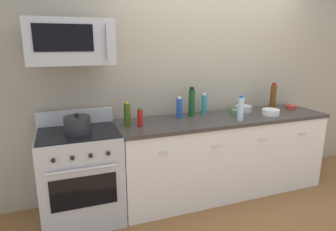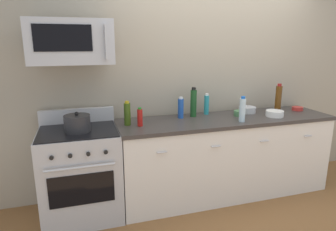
{
  "view_description": "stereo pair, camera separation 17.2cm",
  "coord_description": "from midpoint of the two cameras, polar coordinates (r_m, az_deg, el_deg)",
  "views": [
    {
      "loc": [
        -1.73,
        -2.79,
        1.75
      ],
      "look_at": [
        -0.71,
        -0.05,
        1.01
      ],
      "focal_mm": 31.22,
      "sensor_mm": 36.0,
      "label": 1
    },
    {
      "loc": [
        -1.57,
        -2.85,
        1.75
      ],
      "look_at": [
        -0.71,
        -0.05,
        1.01
      ],
      "focal_mm": 31.22,
      "sensor_mm": 36.0,
      "label": 2
    }
  ],
  "objects": [
    {
      "name": "bowl_steel_prep",
      "position": [
        3.68,
        13.22,
        1.34
      ],
      "size": [
        0.2,
        0.2,
        0.07
      ],
      "color": "#B2B5BA",
      "rests_on": "countertop_slab"
    },
    {
      "name": "back_wall",
      "position": [
        3.65,
        6.65,
        7.76
      ],
      "size": [
        5.56,
        0.1,
        2.7
      ],
      "primitive_type": "cube",
      "color": "#9E937F",
      "rests_on": "ground_plane"
    },
    {
      "name": "bottle_water_clear",
      "position": [
        3.22,
        12.52,
        1.28
      ],
      "size": [
        0.07,
        0.07,
        0.28
      ],
      "color": "silver",
      "rests_on": "countertop_slab"
    },
    {
      "name": "bowl_red_small",
      "position": [
        4.03,
        21.78,
        1.58
      ],
      "size": [
        0.13,
        0.13,
        0.04
      ],
      "color": "#B72D28",
      "rests_on": "countertop_slab"
    },
    {
      "name": "bottle_wine_green",
      "position": [
        3.33,
        3.16,
        2.54
      ],
      "size": [
        0.07,
        0.07,
        0.34
      ],
      "color": "#19471E",
      "rests_on": "countertop_slab"
    },
    {
      "name": "ground_plane",
      "position": [
        3.7,
        9.0,
        -14.24
      ],
      "size": [
        6.67,
        6.67,
        0.0
      ],
      "primitive_type": "plane",
      "color": "brown"
    },
    {
      "name": "bottle_olive_oil",
      "position": [
        2.99,
        -9.61,
        0.22
      ],
      "size": [
        0.07,
        0.07,
        0.25
      ],
      "color": "#385114",
      "rests_on": "countertop_slab"
    },
    {
      "name": "bottle_hot_sauce_red",
      "position": [
        2.95,
        -7.12,
        -0.44
      ],
      "size": [
        0.05,
        0.05,
        0.19
      ],
      "color": "#B21914",
      "rests_on": "countertop_slab"
    },
    {
      "name": "bottle_wine_amber",
      "position": [
        3.85,
        18.63,
        3.42
      ],
      "size": [
        0.07,
        0.07,
        0.34
      ],
      "color": "#59330F",
      "rests_on": "countertop_slab"
    },
    {
      "name": "microwave",
      "position": [
        2.87,
        -20.19,
        13.34
      ],
      "size": [
        0.74,
        0.44,
        0.4
      ],
      "color": "#B7BABF"
    },
    {
      "name": "stockpot",
      "position": [
        2.87,
        -18.91,
        -1.74
      ],
      "size": [
        0.24,
        0.24,
        0.19
      ],
      "color": "#262628",
      "rests_on": "range_oven"
    },
    {
      "name": "range_oven",
      "position": [
        3.1,
        -18.15,
        -11.01
      ],
      "size": [
        0.76,
        0.69,
        1.07
      ],
      "color": "#B7BABF",
      "rests_on": "ground_plane"
    },
    {
      "name": "bowl_green_glaze",
      "position": [
        3.49,
        11.88,
        0.64
      ],
      "size": [
        0.13,
        0.13,
        0.06
      ],
      "color": "#477A4C",
      "rests_on": "countertop_slab"
    },
    {
      "name": "counter_unit",
      "position": [
        3.51,
        9.3,
        -7.61
      ],
      "size": [
        2.47,
        0.66,
        0.92
      ],
      "color": "silver",
      "rests_on": "ground_plane"
    },
    {
      "name": "bowl_white_ceramic",
      "position": [
        3.59,
        18.12,
        0.68
      ],
      "size": [
        0.2,
        0.2,
        0.07
      ],
      "color": "white",
      "rests_on": "countertop_slab"
    },
    {
      "name": "bottle_soda_blue",
      "position": [
        3.26,
        0.72,
        1.49
      ],
      "size": [
        0.06,
        0.06,
        0.24
      ],
      "color": "#1E4CA5",
      "rests_on": "countertop_slab"
    },
    {
      "name": "bottle_dish_soap",
      "position": [
        3.47,
        5.64,
        2.23
      ],
      "size": [
        0.06,
        0.06,
        0.25
      ],
      "color": "teal",
      "rests_on": "countertop_slab"
    }
  ]
}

